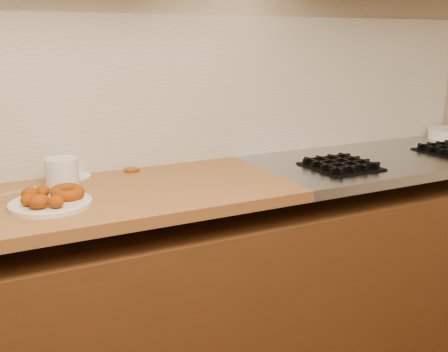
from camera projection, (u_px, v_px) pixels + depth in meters
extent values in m
cube|color=#B1A28A|center=(116.00, 54.00, 2.00)|extent=(4.00, 0.02, 2.70)
cube|color=#542D14|center=(152.00, 317.00, 1.98)|extent=(3.60, 0.60, 0.77)
cube|color=#9EA0A5|center=(391.00, 159.00, 2.36)|extent=(1.30, 0.62, 0.04)
cube|color=beige|center=(119.00, 94.00, 2.03)|extent=(3.60, 0.02, 0.60)
cube|color=black|center=(341.00, 167.00, 2.13)|extent=(0.26, 0.26, 0.01)
cube|color=black|center=(323.00, 165.00, 2.09)|extent=(0.01, 0.24, 0.02)
cube|color=black|center=(356.00, 168.00, 2.05)|extent=(0.24, 0.01, 0.02)
cube|color=black|center=(335.00, 164.00, 2.11)|extent=(0.01, 0.24, 0.02)
cube|color=black|center=(346.00, 165.00, 2.10)|extent=(0.24, 0.01, 0.02)
cube|color=black|center=(347.00, 162.00, 2.14)|extent=(0.01, 0.24, 0.02)
cube|color=black|center=(336.00, 162.00, 2.15)|extent=(0.24, 0.01, 0.02)
cube|color=black|center=(358.00, 161.00, 2.17)|extent=(0.01, 0.24, 0.02)
cube|color=black|center=(327.00, 159.00, 2.20)|extent=(0.24, 0.01, 0.02)
cube|color=black|center=(439.00, 150.00, 2.37)|extent=(0.01, 0.24, 0.02)
cube|color=black|center=(448.00, 149.00, 2.40)|extent=(0.01, 0.24, 0.02)
cube|color=black|center=(447.00, 147.00, 2.44)|extent=(0.24, 0.01, 0.02)
cube|color=black|center=(437.00, 145.00, 2.49)|extent=(0.24, 0.01, 0.02)
cylinder|color=beige|center=(51.00, 204.00, 1.64)|extent=(0.25, 0.25, 0.01)
torus|color=#823B07|center=(67.00, 192.00, 1.67)|extent=(0.15, 0.15, 0.05)
ellipsoid|color=#823B07|center=(30.00, 194.00, 1.64)|extent=(0.06, 0.05, 0.04)
ellipsoid|color=#823B07|center=(28.00, 200.00, 1.60)|extent=(0.07, 0.07, 0.04)
ellipsoid|color=#823B07|center=(39.00, 202.00, 1.57)|extent=(0.07, 0.06, 0.04)
ellipsoid|color=#823B07|center=(56.00, 202.00, 1.57)|extent=(0.07, 0.07, 0.04)
ellipsoid|color=#823B07|center=(43.00, 191.00, 1.69)|extent=(0.06, 0.06, 0.04)
cylinder|color=silver|center=(62.00, 172.00, 1.87)|extent=(0.13, 0.13, 0.10)
cylinder|color=white|center=(75.00, 177.00, 1.98)|extent=(0.12, 0.12, 0.01)
cylinder|color=#A66B23|center=(132.00, 170.00, 2.07)|extent=(0.08, 0.08, 0.01)
cube|color=#9D7646|center=(8.00, 196.00, 1.72)|extent=(0.20, 0.10, 0.02)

